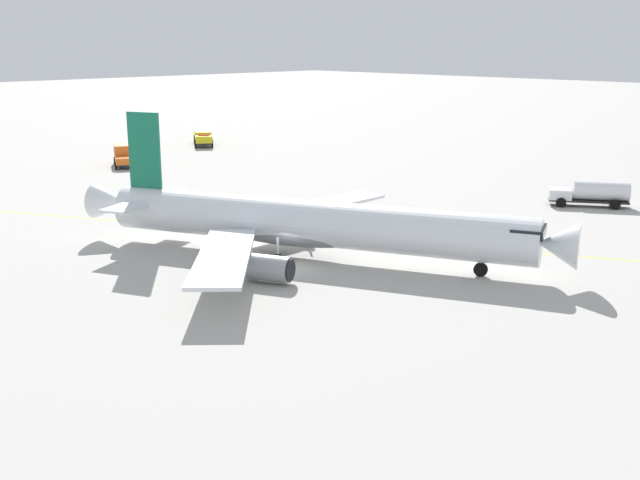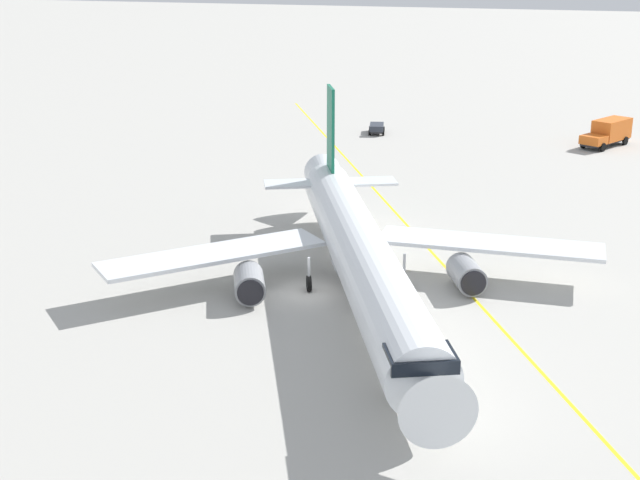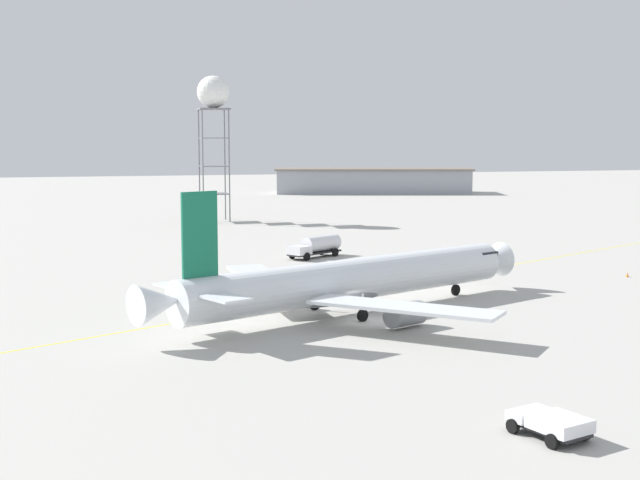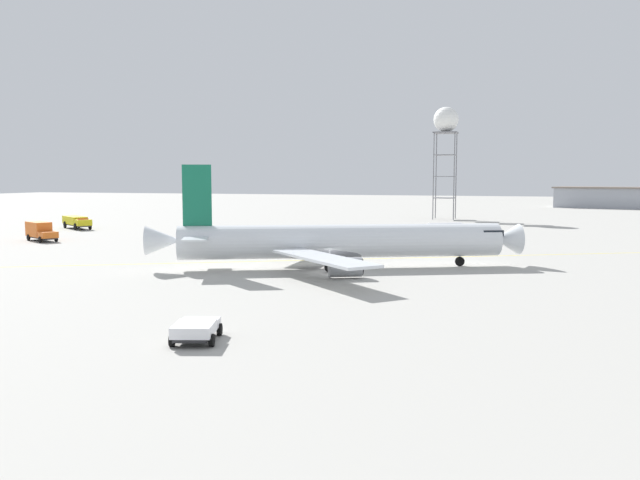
{
  "view_description": "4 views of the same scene",
  "coord_description": "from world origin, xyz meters",
  "px_view_note": "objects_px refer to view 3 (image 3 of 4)",
  "views": [
    {
      "loc": [
        -40.84,
        -44.97,
        17.96
      ],
      "look_at": [
        1.99,
        -2.27,
        2.3
      ],
      "focal_mm": 43.4,
      "sensor_mm": 36.0,
      "label": 1
    },
    {
      "loc": [
        17.41,
        -54.2,
        22.52
      ],
      "look_at": [
        1.33,
        -2.63,
        4.75
      ],
      "focal_mm": 50.18,
      "sensor_mm": 36.0,
      "label": 2
    },
    {
      "loc": [
        -70.99,
        24.03,
        16.0
      ],
      "look_at": [
        15.16,
        -0.26,
        5.41
      ],
      "focal_mm": 48.67,
      "sensor_mm": 36.0,
      "label": 3
    },
    {
      "loc": [
        -66.6,
        -19.49,
        10.41
      ],
      "look_at": [
        6.27,
        3.4,
        2.87
      ],
      "focal_mm": 35.74,
      "sensor_mm": 36.0,
      "label": 4
    }
  ],
  "objects_px": {
    "pushback_tug_truck": "(551,423)",
    "airliner_main": "(349,282)",
    "fuel_tanker_truck": "(316,246)",
    "radar_tower": "(213,98)",
    "safety_cone_near": "(627,275)"
  },
  "relations": [
    {
      "from": "pushback_tug_truck",
      "to": "airliner_main",
      "type": "bearing_deg",
      "value": -15.81
    },
    {
      "from": "fuel_tanker_truck",
      "to": "radar_tower",
      "type": "relative_size",
      "value": 0.31
    },
    {
      "from": "airliner_main",
      "to": "radar_tower",
      "type": "relative_size",
      "value": 1.48
    },
    {
      "from": "fuel_tanker_truck",
      "to": "pushback_tug_truck",
      "type": "relative_size",
      "value": 1.79
    },
    {
      "from": "fuel_tanker_truck",
      "to": "pushback_tug_truck",
      "type": "bearing_deg",
      "value": 52.25
    },
    {
      "from": "airliner_main",
      "to": "radar_tower",
      "type": "distance_m",
      "value": 93.33
    },
    {
      "from": "radar_tower",
      "to": "airliner_main",
      "type": "bearing_deg",
      "value": 178.79
    },
    {
      "from": "airliner_main",
      "to": "radar_tower",
      "type": "bearing_deg",
      "value": 64.86
    },
    {
      "from": "pushback_tug_truck",
      "to": "safety_cone_near",
      "type": "relative_size",
      "value": 8.61
    },
    {
      "from": "radar_tower",
      "to": "safety_cone_near",
      "type": "xyz_separation_m",
      "value": [
        -79.72,
        -35.46,
        -23.21
      ]
    },
    {
      "from": "fuel_tanker_truck",
      "to": "radar_tower",
      "type": "distance_m",
      "value": 58.51
    },
    {
      "from": "pushback_tug_truck",
      "to": "safety_cone_near",
      "type": "bearing_deg",
      "value": -55.57
    },
    {
      "from": "radar_tower",
      "to": "fuel_tanker_truck",
      "type": "bearing_deg",
      "value": -174.4
    },
    {
      "from": "fuel_tanker_truck",
      "to": "pushback_tug_truck",
      "type": "height_order",
      "value": "fuel_tanker_truck"
    },
    {
      "from": "airliner_main",
      "to": "pushback_tug_truck",
      "type": "height_order",
      "value": "airliner_main"
    }
  ]
}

